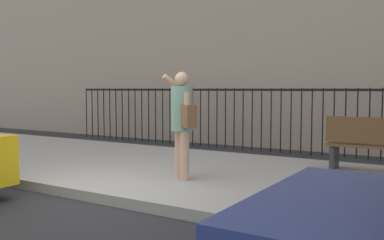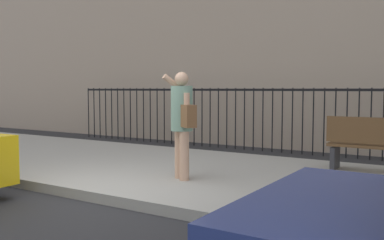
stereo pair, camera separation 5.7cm
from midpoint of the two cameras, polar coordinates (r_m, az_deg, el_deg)
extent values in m
plane|color=#28282B|center=(6.32, -14.00, -10.41)|extent=(60.00, 60.00, 0.00)
cube|color=#9E9B93|center=(7.95, -2.47, -6.74)|extent=(28.00, 4.40, 0.15)
cube|color=black|center=(11.06, 8.42, 3.96)|extent=(12.00, 0.04, 0.06)
cylinder|color=black|center=(14.55, -13.84, 0.95)|extent=(0.03, 0.03, 1.60)
cylinder|color=black|center=(14.37, -13.13, 0.92)|extent=(0.03, 0.03, 1.60)
cylinder|color=black|center=(14.19, -12.40, 0.90)|extent=(0.03, 0.03, 1.60)
cylinder|color=black|center=(14.01, -11.65, 0.87)|extent=(0.03, 0.03, 1.60)
cylinder|color=black|center=(13.84, -10.88, 0.84)|extent=(0.03, 0.03, 1.60)
cylinder|color=black|center=(13.67, -10.10, 0.81)|extent=(0.03, 0.03, 1.60)
cylinder|color=black|center=(13.50, -9.29, 0.78)|extent=(0.03, 0.03, 1.60)
cylinder|color=black|center=(13.33, -8.46, 0.75)|extent=(0.03, 0.03, 1.60)
cylinder|color=black|center=(13.17, -7.62, 0.71)|extent=(0.03, 0.03, 1.60)
cylinder|color=black|center=(13.01, -6.75, 0.68)|extent=(0.03, 0.03, 1.60)
cylinder|color=black|center=(12.85, -5.86, 0.65)|extent=(0.03, 0.03, 1.60)
cylinder|color=black|center=(12.70, -4.95, 0.61)|extent=(0.03, 0.03, 1.60)
cylinder|color=black|center=(12.54, -4.02, 0.57)|extent=(0.03, 0.03, 1.60)
cylinder|color=black|center=(12.40, -3.06, 0.54)|extent=(0.03, 0.03, 1.60)
cylinder|color=black|center=(12.25, -2.08, 0.50)|extent=(0.03, 0.03, 1.60)
cylinder|color=black|center=(12.11, -1.08, 0.46)|extent=(0.03, 0.03, 1.60)
cylinder|color=black|center=(11.98, -0.05, 0.42)|extent=(0.03, 0.03, 1.60)
cylinder|color=black|center=(11.84, 0.99, 0.37)|extent=(0.03, 0.03, 1.60)
cylinder|color=black|center=(11.71, 2.07, 0.33)|extent=(0.03, 0.03, 1.60)
cylinder|color=black|center=(11.59, 3.16, 0.29)|extent=(0.03, 0.03, 1.60)
cylinder|color=black|center=(11.47, 4.28, 0.24)|extent=(0.03, 0.03, 1.60)
cylinder|color=black|center=(11.35, 5.42, 0.20)|extent=(0.03, 0.03, 1.60)
cylinder|color=black|center=(11.24, 6.59, 0.15)|extent=(0.03, 0.03, 1.60)
cylinder|color=black|center=(11.14, 7.77, 0.10)|extent=(0.03, 0.03, 1.60)
cylinder|color=black|center=(11.03, 8.98, 0.05)|extent=(0.03, 0.03, 1.60)
cylinder|color=black|center=(10.94, 10.21, 0.00)|extent=(0.03, 0.03, 1.60)
cylinder|color=black|center=(10.85, 11.47, -0.05)|extent=(0.03, 0.03, 1.60)
cylinder|color=black|center=(10.76, 12.74, -0.10)|extent=(0.03, 0.03, 1.60)
cylinder|color=black|center=(10.68, 14.04, -0.15)|extent=(0.03, 0.03, 1.60)
cylinder|color=black|center=(10.60, 15.35, -0.21)|extent=(0.03, 0.03, 1.60)
cylinder|color=black|center=(10.53, 16.68, -0.26)|extent=(0.03, 0.03, 1.60)
cylinder|color=black|center=(10.47, 18.03, -0.31)|extent=(0.03, 0.03, 1.60)
cylinder|color=black|center=(10.41, 19.39, -0.37)|extent=(0.03, 0.03, 1.60)
cylinder|color=black|center=(10.36, 20.77, -0.42)|extent=(0.03, 0.03, 1.60)
cylinder|color=black|center=(10.32, 22.16, -0.48)|extent=(0.03, 0.03, 1.60)
cylinder|color=black|center=(10.28, 23.56, -0.54)|extent=(0.03, 0.03, 1.60)
cylinder|color=tan|center=(6.91, -1.90, -4.51)|extent=(0.15, 0.15, 0.77)
cylinder|color=tan|center=(6.73, -1.25, -4.75)|extent=(0.15, 0.15, 0.77)
cylinder|color=gray|center=(6.75, -1.59, 1.54)|extent=(0.47, 0.47, 0.70)
sphere|color=tan|center=(6.75, -1.60, 5.44)|extent=(0.22, 0.22, 0.22)
cylinder|color=tan|center=(6.93, -2.23, 4.52)|extent=(0.35, 0.46, 0.38)
cylinder|color=tan|center=(6.57, -0.92, 1.28)|extent=(0.09, 0.09, 0.53)
cube|color=black|center=(6.91, -1.62, 5.24)|extent=(0.06, 0.05, 0.15)
cube|color=brown|center=(6.52, -0.71, 0.53)|extent=(0.32, 0.29, 0.34)
cube|color=brown|center=(7.98, 22.96, -3.20)|extent=(1.60, 0.45, 0.05)
cube|color=brown|center=(7.76, 22.79, -1.31)|extent=(1.60, 0.06, 0.44)
cube|color=#333338|center=(8.15, 18.03, -4.70)|extent=(0.08, 0.41, 0.40)
camera|label=1|loc=(0.03, -90.23, -0.02)|focal=40.50mm
camera|label=2|loc=(0.03, 89.77, 0.02)|focal=40.50mm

